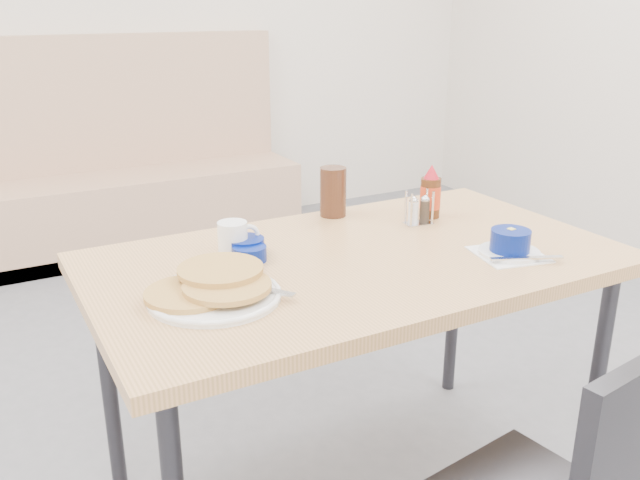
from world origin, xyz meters
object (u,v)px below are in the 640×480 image
coffee_mug (234,238)px  grits_setting (510,244)px  amber_tumbler (333,192)px  condiment_caddy (419,212)px  pancake_plate (214,289)px  creamer_bowl (246,246)px  syrup_bottle (430,195)px  booth_bench (134,187)px  butter_bowl (250,254)px  dining_table (357,277)px

coffee_mug → grits_setting: (0.64, -0.36, -0.02)m
amber_tumbler → condiment_caddy: amber_tumbler is taller
amber_tumbler → condiment_caddy: 0.27m
pancake_plate → coffee_mug: size_ratio=2.69×
grits_setting → creamer_bowl: (-0.61, 0.34, -0.01)m
pancake_plate → condiment_caddy: bearing=16.5°
grits_setting → condiment_caddy: (-0.05, 0.33, 0.01)m
grits_setting → syrup_bottle: 0.38m
booth_bench → condiment_caddy: bearing=-82.8°
grits_setting → syrup_bottle: size_ratio=1.29×
grits_setting → amber_tumbler: 0.58m
coffee_mug → butter_bowl: coffee_mug is taller
dining_table → syrup_bottle: 0.44m
dining_table → coffee_mug: (-0.28, 0.17, 0.11)m
booth_bench → syrup_bottle: booth_bench is taller
creamer_bowl → amber_tumbler: (0.38, 0.19, 0.06)m
grits_setting → creamer_bowl: bearing=150.8°
creamer_bowl → syrup_bottle: 0.64m
syrup_bottle → pancake_plate: bearing=-162.2°
pancake_plate → creamer_bowl: size_ratio=3.12×
syrup_bottle → amber_tumbler: bearing=148.7°
coffee_mug → creamer_bowl: bearing=-33.5°
condiment_caddy → dining_table: bearing=-148.3°
pancake_plate → condiment_caddy: 0.77m
dining_table → amber_tumbler: bearing=70.8°
pancake_plate → syrup_bottle: syrup_bottle is taller
dining_table → syrup_bottle: bearing=26.0°
booth_bench → syrup_bottle: (0.38, -2.35, 0.48)m
creamer_bowl → condiment_caddy: (0.56, -0.01, 0.01)m
dining_table → condiment_caddy: size_ratio=13.60×
booth_bench → creamer_bowl: size_ratio=18.92×
booth_bench → syrup_bottle: bearing=-80.9°
booth_bench → butter_bowl: booth_bench is taller
amber_tumbler → grits_setting: bearing=-66.0°
pancake_plate → creamer_bowl: bearing=52.6°
amber_tumbler → creamer_bowl: bearing=-153.2°
butter_bowl → amber_tumbler: bearing=31.9°
dining_table → pancake_plate: 0.44m
grits_setting → butter_bowl: size_ratio=2.43×
coffee_mug → creamer_bowl: size_ratio=1.16×
butter_bowl → amber_tumbler: size_ratio=0.57×
booth_bench → pancake_plate: size_ratio=6.07×
dining_table → coffee_mug: bearing=149.5°
booth_bench → dining_table: 2.56m
dining_table → syrup_bottle: size_ratio=8.39×
grits_setting → pancake_plate: bearing=171.6°
pancake_plate → amber_tumbler: amber_tumbler is taller
grits_setting → butter_bowl: bearing=154.8°
dining_table → pancake_plate: pancake_plate is taller
booth_bench → dining_table: booth_bench is taller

